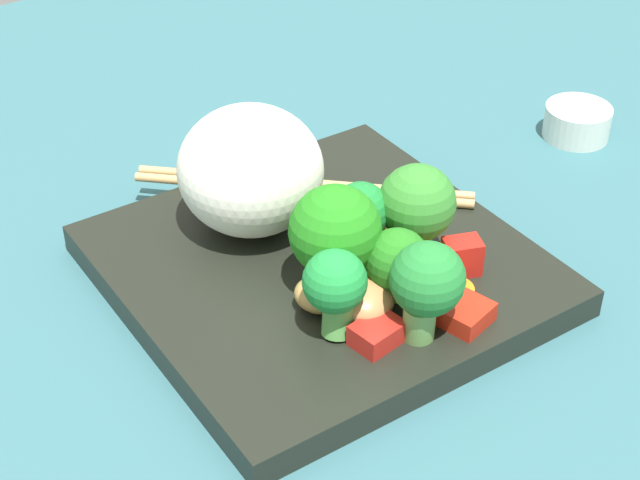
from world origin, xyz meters
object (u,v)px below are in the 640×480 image
object	(u,v)px
square_plate	(322,270)
carrot_slice_0	(416,277)
rice_mound	(250,170)
chopstick_pair	(303,186)
broccoli_floret_2	(335,286)
sauce_cup	(577,122)

from	to	relation	value
square_plate	carrot_slice_0	bearing A→B (deg)	-59.20
square_plate	rice_mound	bearing A→B (deg)	104.54
square_plate	rice_mound	world-z (taller)	rice_mound
rice_mound	chopstick_pair	distance (cm)	6.46
rice_mound	broccoli_floret_2	distance (cm)	11.97
carrot_slice_0	sauce_cup	size ratio (longest dim) A/B	0.61
carrot_slice_0	sauce_cup	world-z (taller)	same
square_plate	rice_mound	distance (cm)	7.79
rice_mound	sauce_cup	world-z (taller)	rice_mound
square_plate	broccoli_floret_2	xyz separation A→B (cm)	(-3.52, -6.09, 4.25)
chopstick_pair	broccoli_floret_2	bearing A→B (deg)	106.30
chopstick_pair	sauce_cup	distance (cm)	23.96
square_plate	chopstick_pair	distance (cm)	7.96
rice_mound	sauce_cup	distance (cm)	29.14
broccoli_floret_2	carrot_slice_0	size ratio (longest dim) A/B	1.79
broccoli_floret_2	carrot_slice_0	xyz separation A→B (cm)	(6.72, 0.73, -2.94)
rice_mound	carrot_slice_0	distance (cm)	12.58
square_plate	sauce_cup	size ratio (longest dim) A/B	4.75
sauce_cup	broccoli_floret_2	bearing A→B (deg)	-163.32
square_plate	sauce_cup	xyz separation A→B (cm)	(27.15, 3.10, 0.32)
rice_mound	carrot_slice_0	size ratio (longest dim) A/B	2.99
square_plate	chopstick_pair	bearing A→B (deg)	63.27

